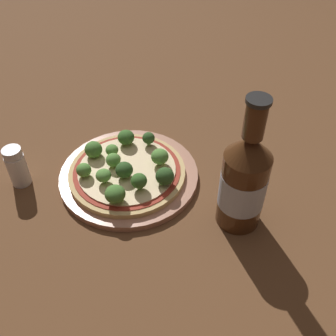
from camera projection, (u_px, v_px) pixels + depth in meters
The scene contains 17 objects.
ground_plane at pixel (136, 170), 0.72m from camera, with size 3.00×3.00×0.00m, color brown.
plate at pixel (127, 174), 0.71m from camera, with size 0.25×0.25×0.01m.
pizza at pixel (126, 171), 0.70m from camera, with size 0.21×0.21×0.01m.
broccoli_floret_0 at pixel (139, 181), 0.64m from camera, with size 0.03×0.03×0.03m.
broccoli_floret_1 at pixel (84, 170), 0.67m from camera, with size 0.03×0.03×0.03m.
broccoli_floret_2 at pixel (93, 150), 0.70m from camera, with size 0.03×0.03×0.03m.
broccoli_floret_3 at pixel (115, 194), 0.62m from camera, with size 0.03×0.03×0.03m.
broccoli_floret_4 at pixel (113, 160), 0.68m from camera, with size 0.03×0.03×0.03m.
broccoli_floret_5 at pixel (160, 157), 0.69m from camera, with size 0.03×0.03×0.03m.
broccoli_floret_6 at pixel (148, 138), 0.73m from camera, with size 0.02×0.02×0.03m.
broccoli_floret_7 at pixel (165, 176), 0.65m from camera, with size 0.03×0.03×0.03m.
broccoli_floret_8 at pixel (103, 176), 0.65m from camera, with size 0.03×0.03×0.03m.
broccoli_floret_9 at pixel (126, 137), 0.73m from camera, with size 0.03×0.03×0.03m.
broccoli_floret_10 at pixel (112, 150), 0.71m from camera, with size 0.02×0.02×0.02m.
broccoli_floret_11 at pixel (124, 170), 0.66m from camera, with size 0.03×0.03×0.03m.
beer_bottle at pixel (244, 181), 0.58m from camera, with size 0.07×0.07×0.23m.
pepper_shaker at pixel (17, 167), 0.68m from camera, with size 0.03×0.03×0.08m.
Camera 1 is at (0.30, -0.43, 0.50)m, focal length 42.00 mm.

